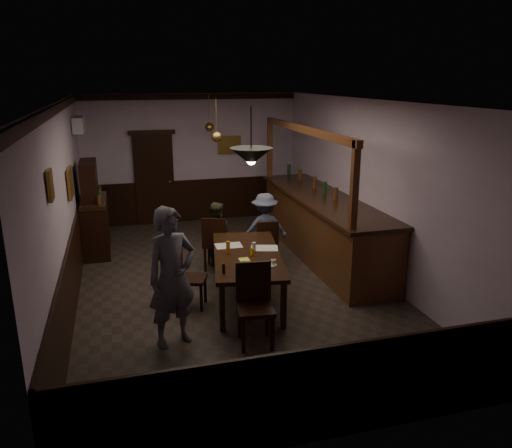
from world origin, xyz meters
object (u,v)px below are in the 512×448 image
object	(u,v)px
pendant_iron	(251,156)
soda_can	(252,252)
bar_counter	(322,225)
person_standing	(172,277)
chair_near	(255,300)
chair_far_left	(215,241)
dining_table	(247,257)
coffee_cup	(273,262)
pendant_brass_far	(209,127)
sideboard	(94,216)
pendant_brass_mid	(217,137)
chair_far_right	(267,242)
person_seated_right	(265,229)
chair_side	(186,274)
person_seated_left	(216,234)

from	to	relation	value
pendant_iron	soda_can	bearing A→B (deg)	74.09
soda_can	bar_counter	world-z (taller)	bar_counter
person_standing	bar_counter	size ratio (longest dim) A/B	0.41
chair_near	chair_far_left	bearing A→B (deg)	97.09
dining_table	coffee_cup	distance (m)	0.64
pendant_iron	pendant_brass_far	xyz separation A→B (m)	(0.32, 4.72, -0.07)
dining_table	sideboard	size ratio (longest dim) A/B	1.28
chair_near	pendant_brass_mid	xyz separation A→B (m)	(0.22, 3.41, 1.71)
chair_near	person_standing	world-z (taller)	person_standing
chair_far_right	sideboard	world-z (taller)	sideboard
pendant_iron	person_seated_right	bearing A→B (deg)	69.10
chair_far_left	pendant_brass_mid	distance (m)	1.93
person_standing	pendant_iron	xyz separation A→B (m)	(1.11, 0.26, 1.45)
person_standing	coffee_cup	size ratio (longest dim) A/B	22.94
bar_counter	soda_can	bearing A→B (deg)	-138.84
person_seated_right	pendant_iron	bearing A→B (deg)	72.71
pendant_iron	pendant_brass_far	size ratio (longest dim) A/B	0.92
soda_can	bar_counter	distance (m)	2.43
dining_table	chair_near	bearing A→B (deg)	-100.27
coffee_cup	pendant_brass_far	world-z (taller)	pendant_brass_far
chair_side	soda_can	distance (m)	1.04
chair_far_right	pendant_iron	xyz separation A→B (m)	(-0.81, -1.96, 1.87)
pendant_brass_mid	pendant_brass_far	xyz separation A→B (m)	(0.20, 1.82, 0.00)
person_seated_left	chair_near	bearing A→B (deg)	110.53
chair_side	sideboard	size ratio (longest dim) A/B	0.53
person_seated_right	coffee_cup	world-z (taller)	person_seated_right
person_seated_left	sideboard	size ratio (longest dim) A/B	0.65
person_seated_right	pendant_iron	distance (m)	2.94
dining_table	person_standing	size ratio (longest dim) A/B	1.28
chair_side	pendant_brass_far	xyz separation A→B (m)	(1.13, 3.96, 1.77)
coffee_cup	pendant_brass_far	size ratio (longest dim) A/B	0.10
chair_near	pendant_iron	xyz separation A→B (m)	(0.09, 0.50, 1.78)
dining_table	chair_far_right	xyz separation A→B (m)	(0.67, 1.18, -0.19)
dining_table	sideboard	world-z (taller)	sideboard
soda_can	pendant_iron	world-z (taller)	pendant_iron
person_seated_left	soda_can	world-z (taller)	person_seated_left
dining_table	chair_near	size ratio (longest dim) A/B	2.20
dining_table	bar_counter	bearing A→B (deg)	38.11
bar_counter	pendant_iron	distance (m)	3.49
dining_table	person_seated_left	distance (m)	1.62
coffee_cup	person_standing	bearing A→B (deg)	-152.54
chair_far_right	person_seated_right	xyz separation A→B (m)	(0.04, 0.27, 0.17)
dining_table	pendant_brass_far	distance (m)	4.26
chair_near	dining_table	bearing A→B (deg)	86.74
chair_far_left	pendant_iron	xyz separation A→B (m)	(0.10, -2.12, 1.82)
sideboard	pendant_iron	world-z (taller)	pendant_iron
dining_table	soda_can	size ratio (longest dim) A/B	19.51
soda_can	bar_counter	size ratio (longest dim) A/B	0.03
dining_table	chair_near	world-z (taller)	chair_near
sideboard	pendant_brass_mid	xyz separation A→B (m)	(2.31, -0.83, 1.57)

